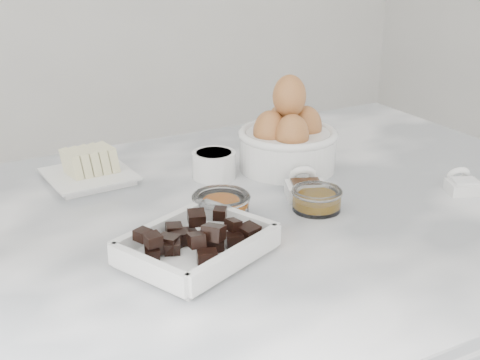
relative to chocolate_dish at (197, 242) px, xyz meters
name	(u,v)px	position (x,y,z in m)	size (l,w,h in m)	color
marble_slab	(238,226)	(0.11, 0.09, -0.04)	(1.20, 0.80, 0.04)	white
chocolate_dish	(197,242)	(0.00, 0.00, 0.00)	(0.23, 0.20, 0.05)	white
butter_plate	(87,169)	(-0.04, 0.33, 0.00)	(0.14, 0.14, 0.06)	white
sugar_ramekin	(214,163)	(0.15, 0.25, 0.00)	(0.07, 0.07, 0.04)	white
egg_bowl	(288,139)	(0.28, 0.22, 0.03)	(0.18, 0.18, 0.17)	white
honey_bowl	(317,199)	(0.22, 0.05, 0.00)	(0.08, 0.08, 0.03)	white
zest_bowl	(221,205)	(0.08, 0.09, 0.00)	(0.09, 0.09, 0.04)	white
vanilla_spoon	(305,186)	(0.24, 0.10, -0.01)	(0.08, 0.09, 0.05)	white
salt_spoon	(462,184)	(0.47, -0.01, -0.01)	(0.07, 0.08, 0.04)	white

